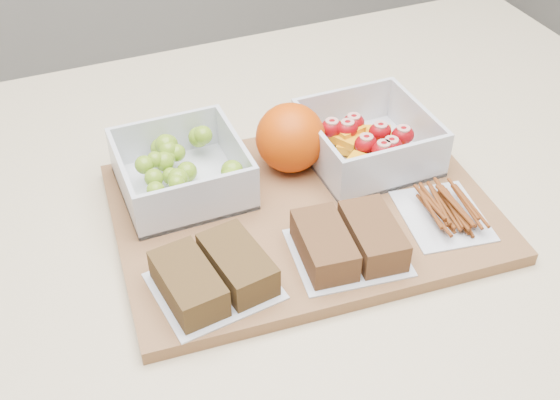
# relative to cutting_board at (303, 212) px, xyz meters

# --- Properties ---
(cutting_board) EXTENTS (0.44, 0.33, 0.02)m
(cutting_board) POSITION_rel_cutting_board_xyz_m (0.00, 0.00, 0.00)
(cutting_board) COLOR brown
(cutting_board) RESTS_ON counter
(grape_container) EXTENTS (0.14, 0.14, 0.06)m
(grape_container) POSITION_rel_cutting_board_xyz_m (-0.11, 0.09, 0.03)
(grape_container) COLOR silver
(grape_container) RESTS_ON cutting_board
(fruit_container) EXTENTS (0.14, 0.14, 0.06)m
(fruit_container) POSITION_rel_cutting_board_xyz_m (0.11, 0.06, 0.03)
(fruit_container) COLOR silver
(fruit_container) RESTS_ON cutting_board
(orange) EXTENTS (0.08, 0.08, 0.08)m
(orange) POSITION_rel_cutting_board_xyz_m (0.02, 0.08, 0.05)
(orange) COLOR #D14604
(orange) RESTS_ON cutting_board
(sandwich_bag_left) EXTENTS (0.13, 0.12, 0.04)m
(sandwich_bag_left) POSITION_rel_cutting_board_xyz_m (-0.13, -0.08, 0.03)
(sandwich_bag_left) COLOR silver
(sandwich_bag_left) RESTS_ON cutting_board
(sandwich_bag_center) EXTENTS (0.13, 0.12, 0.04)m
(sandwich_bag_center) POSITION_rel_cutting_board_xyz_m (0.01, -0.09, 0.03)
(sandwich_bag_center) COLOR silver
(sandwich_bag_center) RESTS_ON cutting_board
(pretzel_bag) EXTENTS (0.10, 0.12, 0.02)m
(pretzel_bag) POSITION_rel_cutting_board_xyz_m (0.14, -0.07, 0.02)
(pretzel_bag) COLOR silver
(pretzel_bag) RESTS_ON cutting_board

